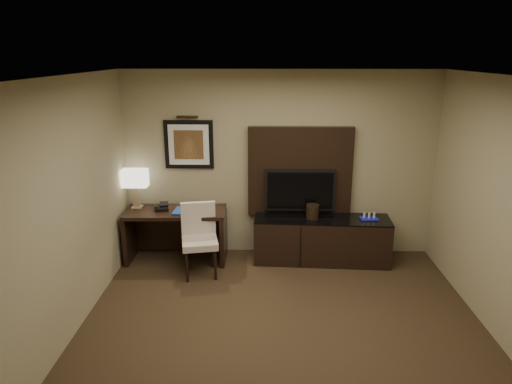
{
  "coord_description": "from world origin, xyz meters",
  "views": [
    {
      "loc": [
        -0.2,
        -3.96,
        2.92
      ],
      "look_at": [
        -0.32,
        1.8,
        1.15
      ],
      "focal_mm": 32.0,
      "sensor_mm": 36.0,
      "label": 1
    }
  ],
  "objects_px": {
    "ice_bucket": "(312,212)",
    "desk_phone": "(162,207)",
    "tv": "(300,190)",
    "desk_chair": "(200,242)",
    "credenza": "(321,240)",
    "minibar_tray": "(369,216)",
    "table_lamp": "(136,189)",
    "desk": "(177,235)"
  },
  "relations": [
    {
      "from": "desk",
      "to": "credenza",
      "type": "relative_size",
      "value": 0.74
    },
    {
      "from": "desk_phone",
      "to": "ice_bucket",
      "type": "relative_size",
      "value": 0.93
    },
    {
      "from": "credenza",
      "to": "tv",
      "type": "relative_size",
      "value": 1.92
    },
    {
      "from": "desk_phone",
      "to": "minibar_tray",
      "type": "bearing_deg",
      "value": -15.12
    },
    {
      "from": "ice_bucket",
      "to": "minibar_tray",
      "type": "bearing_deg",
      "value": -1.71
    },
    {
      "from": "credenza",
      "to": "ice_bucket",
      "type": "bearing_deg",
      "value": -171.89
    },
    {
      "from": "credenza",
      "to": "minibar_tray",
      "type": "distance_m",
      "value": 0.75
    },
    {
      "from": "tv",
      "to": "desk_chair",
      "type": "xyz_separation_m",
      "value": [
        -1.37,
        -0.67,
        -0.53
      ]
    },
    {
      "from": "desk_chair",
      "to": "table_lamp",
      "type": "distance_m",
      "value": 1.27
    },
    {
      "from": "table_lamp",
      "to": "desk_chair",
      "type": "bearing_deg",
      "value": -30.58
    },
    {
      "from": "desk_chair",
      "to": "ice_bucket",
      "type": "height_order",
      "value": "desk_chair"
    },
    {
      "from": "table_lamp",
      "to": "minibar_tray",
      "type": "bearing_deg",
      "value": -2.37
    },
    {
      "from": "table_lamp",
      "to": "desk",
      "type": "bearing_deg",
      "value": -10.81
    },
    {
      "from": "desk",
      "to": "desk_phone",
      "type": "height_order",
      "value": "desk_phone"
    },
    {
      "from": "tv",
      "to": "desk_chair",
      "type": "height_order",
      "value": "tv"
    },
    {
      "from": "desk",
      "to": "desk_phone",
      "type": "distance_m",
      "value": 0.47
    },
    {
      "from": "credenza",
      "to": "ice_bucket",
      "type": "relative_size",
      "value": 9.41
    },
    {
      "from": "desk_phone",
      "to": "tv",
      "type": "bearing_deg",
      "value": -8.91
    },
    {
      "from": "credenza",
      "to": "tv",
      "type": "height_order",
      "value": "tv"
    },
    {
      "from": "desk_chair",
      "to": "desk_phone",
      "type": "bearing_deg",
      "value": 130.42
    },
    {
      "from": "desk_phone",
      "to": "desk_chair",
      "type": "bearing_deg",
      "value": -52.84
    },
    {
      "from": "credenza",
      "to": "minibar_tray",
      "type": "relative_size",
      "value": 7.86
    },
    {
      "from": "tv",
      "to": "table_lamp",
      "type": "height_order",
      "value": "table_lamp"
    },
    {
      "from": "ice_bucket",
      "to": "desk",
      "type": "bearing_deg",
      "value": 179.86
    },
    {
      "from": "minibar_tray",
      "to": "table_lamp",
      "type": "bearing_deg",
      "value": 177.63
    },
    {
      "from": "minibar_tray",
      "to": "credenza",
      "type": "bearing_deg",
      "value": 176.81
    },
    {
      "from": "ice_bucket",
      "to": "table_lamp",
      "type": "bearing_deg",
      "value": 177.42
    },
    {
      "from": "tv",
      "to": "desk_chair",
      "type": "distance_m",
      "value": 1.62
    },
    {
      "from": "desk_phone",
      "to": "ice_bucket",
      "type": "xyz_separation_m",
      "value": [
        2.14,
        -0.01,
        -0.05
      ]
    },
    {
      "from": "desk_phone",
      "to": "ice_bucket",
      "type": "bearing_deg",
      "value": -14.75
    },
    {
      "from": "credenza",
      "to": "desk_phone",
      "type": "xyz_separation_m",
      "value": [
        -2.29,
        -0.0,
        0.48
      ]
    },
    {
      "from": "credenza",
      "to": "table_lamp",
      "type": "height_order",
      "value": "table_lamp"
    },
    {
      "from": "credenza",
      "to": "desk_phone",
      "type": "height_order",
      "value": "desk_phone"
    },
    {
      "from": "minibar_tray",
      "to": "desk_phone",
      "type": "bearing_deg",
      "value": 179.29
    },
    {
      "from": "ice_bucket",
      "to": "desk_phone",
      "type": "bearing_deg",
      "value": 179.66
    },
    {
      "from": "tv",
      "to": "credenza",
      "type": "bearing_deg",
      "value": -31.11
    },
    {
      "from": "tv",
      "to": "table_lamp",
      "type": "xyz_separation_m",
      "value": [
        -2.35,
        -0.09,
        0.03
      ]
    },
    {
      "from": "tv",
      "to": "ice_bucket",
      "type": "xyz_separation_m",
      "value": [
        0.17,
        -0.2,
        -0.26
      ]
    },
    {
      "from": "credenza",
      "to": "ice_bucket",
      "type": "xyz_separation_m",
      "value": [
        -0.15,
        -0.01,
        0.43
      ]
    },
    {
      "from": "credenza",
      "to": "desk_chair",
      "type": "bearing_deg",
      "value": -161.12
    },
    {
      "from": "credenza",
      "to": "tv",
      "type": "bearing_deg",
      "value": 152.03
    },
    {
      "from": "ice_bucket",
      "to": "minibar_tray",
      "type": "height_order",
      "value": "ice_bucket"
    }
  ]
}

